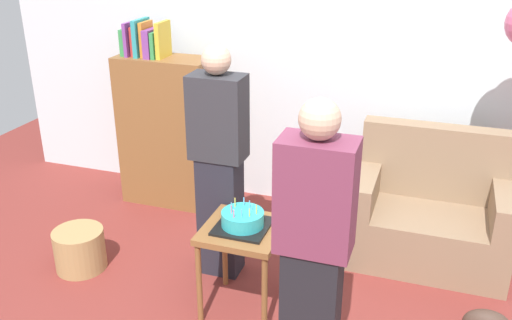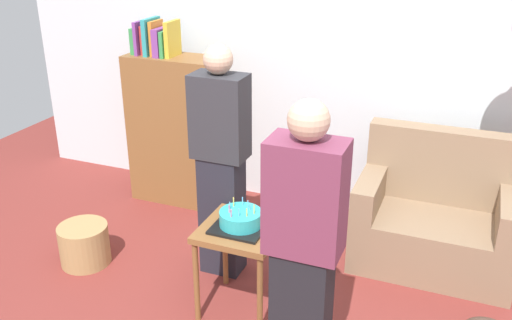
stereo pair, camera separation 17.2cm
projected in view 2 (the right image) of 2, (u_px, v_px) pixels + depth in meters
wall_back at (344, 54)px, 4.46m from camera, size 6.00×0.10×2.70m
couch at (435, 220)px, 4.04m from camera, size 1.10×0.70×0.96m
bookshelf at (176, 126)px, 4.85m from camera, size 0.80×0.36×1.60m
side_table at (241, 240)px, 3.46m from camera, size 0.48×0.48×0.60m
birthday_cake at (241, 220)px, 3.40m from camera, size 0.32×0.32×0.17m
person_blowing_candles at (221, 163)px, 3.75m from camera, size 0.36×0.22×1.63m
person_holding_cake at (303, 258)px, 2.69m from camera, size 0.36×0.22×1.63m
wicker_basket at (84, 244)px, 4.09m from camera, size 0.36×0.36×0.30m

